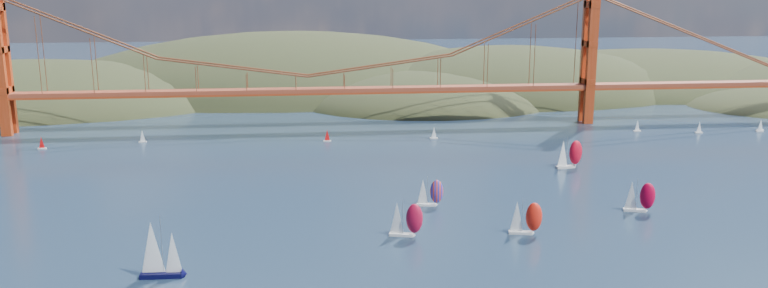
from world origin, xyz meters
TOP-DOWN VIEW (x-y plane):
  - headlands at (44.95, 278.29)m, footprint 725.00×225.00m
  - bridge at (-1.75, 180.00)m, footprint 552.00×12.00m
  - sloop_navy at (-33.12, 24.68)m, footprint 8.93×5.09m
  - racer_0 at (22.44, 44.46)m, footprint 8.56×4.83m
  - racer_1 at (52.19, 42.88)m, footprint 8.32×4.44m
  - racer_2 at (88.21, 57.13)m, footprint 8.34×5.10m
  - racer_3 at (85.50, 104.55)m, footprint 9.30×4.62m
  - racer_rwb at (32.45, 68.29)m, footprint 7.54×3.60m
  - distant_boat_2 at (-98.49, 151.57)m, footprint 3.00×2.00m
  - distant_boat_3 at (-63.79, 159.12)m, footprint 3.00×2.00m
  - distant_boat_4 at (133.83, 158.34)m, footprint 3.00×2.00m
  - distant_boat_5 at (157.39, 152.57)m, footprint 3.00×2.00m
  - distant_boat_6 at (183.52, 152.42)m, footprint 3.00×2.00m
  - distant_boat_7 at (185.28, 154.84)m, footprint 3.00×2.00m
  - distant_boat_8 at (48.49, 153.26)m, footprint 3.00×2.00m
  - distant_boat_9 at (6.75, 153.13)m, footprint 3.00×2.00m

SIDE VIEW (x-z plane):
  - headlands at x=44.95m, z-range -60.46..35.54m
  - distant_boat_2 at x=-98.49m, z-range 0.06..4.76m
  - distant_boat_3 at x=-63.79m, z-range 0.06..4.76m
  - distant_boat_4 at x=133.83m, z-range 0.06..4.76m
  - distant_boat_5 at x=157.39m, z-range 0.06..4.76m
  - distant_boat_6 at x=183.52m, z-range 0.06..4.76m
  - distant_boat_7 at x=185.28m, z-range 0.06..4.76m
  - distant_boat_8 at x=48.49m, z-range 0.06..4.76m
  - distant_boat_9 at x=6.75m, z-range 0.06..4.76m
  - racer_rwb at x=32.45m, z-range -0.23..8.27m
  - racer_1 at x=52.19m, z-range -0.26..9.08m
  - racer_2 at x=88.21m, z-range -0.26..9.08m
  - racer_0 at x=22.44m, z-range -0.26..9.33m
  - racer_3 at x=85.50m, z-range -0.29..10.18m
  - sloop_navy at x=-33.12m, z-range -0.81..13.04m
  - bridge at x=-1.75m, z-range 4.73..59.73m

